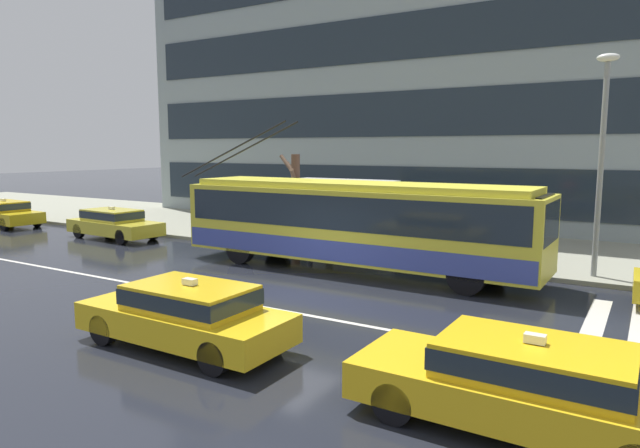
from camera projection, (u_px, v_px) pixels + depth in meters
The scene contains 17 objects.
ground_plane at pixel (284, 295), 14.83m from camera, with size 160.00×160.00×0.00m, color #20222B.
sidewalk_slab at pixel (423, 239), 23.52m from camera, with size 80.00×10.00×0.14m, color gray.
crosswalk_stripe_edge_near at pixel (595, 323), 12.44m from camera, with size 0.44×4.40×0.01m, color beige.
lane_centre_line at pixel (256, 306), 13.81m from camera, with size 72.00×0.14×0.01m, color silver.
trolleybus at pixel (354, 222), 17.64m from camera, with size 13.11×2.63×4.81m.
taxi_far_behind at pixel (5, 212), 27.86m from camera, with size 4.37×2.02×1.39m.
taxi_queued_behind_bus at pixel (114, 222), 24.05m from camera, with size 4.68×2.02×1.39m.
taxi_oncoming_near at pixel (187, 312), 10.86m from camera, with size 4.42×1.76×1.39m.
taxi_oncoming_far at pixel (524, 381), 7.65m from camera, with size 4.62×1.84×1.39m.
bus_shelter at pixel (344, 195), 22.01m from camera, with size 4.29×1.73×2.53m.
pedestrian_at_shelter at pixel (331, 201), 22.23m from camera, with size 1.60×1.60×2.01m.
pedestrian_approaching_curb at pixel (504, 216), 17.31m from camera, with size 1.36×1.36×2.04m.
pedestrian_walking_past at pixel (385, 201), 22.01m from camera, with size 1.58×1.58×2.05m.
pedestrian_waiting_by_pole at pixel (309, 203), 21.82m from camera, with size 1.22×1.22×2.01m.
street_lamp at pixel (602, 146), 15.92m from camera, with size 0.60×0.32×6.39m.
street_tree_bare at pixel (295, 193), 22.90m from camera, with size 1.39×1.28×3.51m.
office_tower_corner_left at pixel (409, 27), 32.62m from camera, with size 28.14×13.65×21.88m.
Camera 1 is at (8.30, -11.85, 3.88)m, focal length 31.21 mm.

